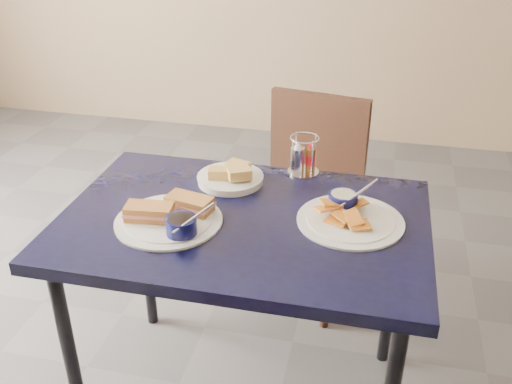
% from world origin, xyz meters
% --- Properties ---
extents(dining_table, '(1.11, 0.75, 0.75)m').
position_xyz_m(dining_table, '(-0.12, 0.01, 0.68)').
color(dining_table, black).
rests_on(dining_table, ground).
extents(chair_far, '(0.48, 0.47, 0.89)m').
position_xyz_m(chair_far, '(-0.03, 0.71, 0.51)').
color(chair_far, black).
rests_on(chair_far, ground).
extents(sandwich_plate, '(0.33, 0.32, 0.12)m').
position_xyz_m(sandwich_plate, '(-0.32, -0.07, 0.77)').
color(sandwich_plate, white).
rests_on(sandwich_plate, dining_table).
extents(plantain_plate, '(0.32, 0.32, 0.12)m').
position_xyz_m(plantain_plate, '(0.19, 0.07, 0.77)').
color(plantain_plate, white).
rests_on(plantain_plate, dining_table).
extents(bread_basket, '(0.22, 0.22, 0.07)m').
position_xyz_m(bread_basket, '(-0.22, 0.23, 0.77)').
color(bread_basket, white).
rests_on(bread_basket, dining_table).
extents(condiment_caddy, '(0.11, 0.11, 0.14)m').
position_xyz_m(condiment_caddy, '(0.00, 0.36, 0.81)').
color(condiment_caddy, silver).
rests_on(condiment_caddy, dining_table).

